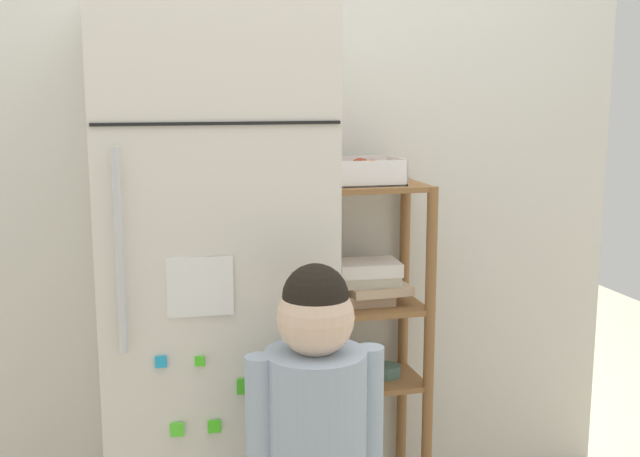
# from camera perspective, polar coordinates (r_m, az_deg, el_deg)

# --- Properties ---
(kitchen_wall_back) EXTENTS (2.56, 0.03, 2.24)m
(kitchen_wall_back) POSITION_cam_1_polar(r_m,az_deg,el_deg) (2.68, -3.47, 2.62)
(kitchen_wall_back) COLOR silver
(kitchen_wall_back) RESTS_ON ground
(refrigerator) EXTENTS (0.62, 0.71, 1.74)m
(refrigerator) POSITION_cam_1_polar(r_m,az_deg,el_deg) (2.34, -8.07, -4.83)
(refrigerator) COLOR silver
(refrigerator) RESTS_ON ground
(child_standing) EXTENTS (0.34, 0.25, 1.06)m
(child_standing) POSITION_cam_1_polar(r_m,az_deg,el_deg) (1.97, -0.34, -14.54)
(child_standing) COLOR #374F5C
(child_standing) RESTS_ON ground
(pantry_shelf_unit) EXTENTS (0.38, 0.28, 1.16)m
(pantry_shelf_unit) POSITION_cam_1_polar(r_m,az_deg,el_deg) (2.68, 3.49, -6.33)
(pantry_shelf_unit) COLOR olive
(pantry_shelf_unit) RESTS_ON ground
(fruit_bin) EXTENTS (0.23, 0.20, 0.08)m
(fruit_bin) POSITION_cam_1_polar(r_m,az_deg,el_deg) (2.58, 3.34, 4.08)
(fruit_bin) COLOR white
(fruit_bin) RESTS_ON pantry_shelf_unit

